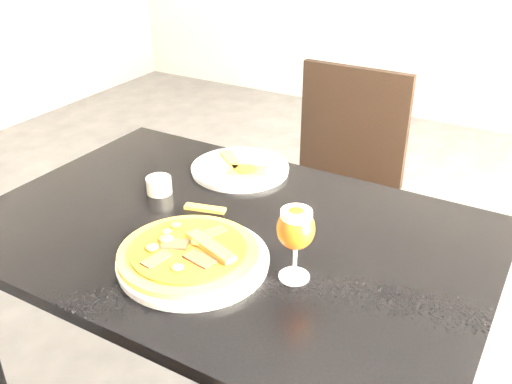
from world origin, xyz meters
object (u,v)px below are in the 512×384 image
Objects in this scene: dining_table at (228,260)px; pizza at (189,252)px; chair_far at (336,187)px; beer_glass at (296,229)px.

dining_table is 0.19m from pizza.
chair_far is 0.97m from pizza.
dining_table is 7.45× the size of beer_glass.
pizza is at bearing -163.49° from beer_glass.
pizza is (0.00, -0.16, 0.12)m from dining_table.
chair_far is 3.04× the size of pizza.
dining_table is at bearing -87.65° from chair_far.
beer_glass is at bearing -22.03° from dining_table.
chair_far reaches higher than beer_glass.
chair_far reaches higher than pizza.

